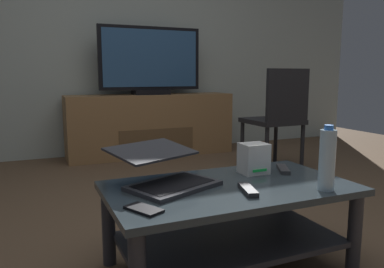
{
  "coord_description": "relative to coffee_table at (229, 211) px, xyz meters",
  "views": [
    {
      "loc": [
        -0.84,
        -1.72,
        0.85
      ],
      "look_at": [
        -0.03,
        0.17,
        0.53
      ],
      "focal_mm": 35.32,
      "sensor_mm": 36.0,
      "label": 1
    }
  ],
  "objects": [
    {
      "name": "router_box",
      "position": [
        0.2,
        0.13,
        0.19
      ],
      "size": [
        0.13,
        0.11,
        0.15
      ],
      "color": "white",
      "rests_on": "coffee_table"
    },
    {
      "name": "media_cabinet",
      "position": [
        0.41,
        2.47,
        0.06
      ],
      "size": [
        1.76,
        0.42,
        0.65
      ],
      "color": "olive",
      "rests_on": "ground"
    },
    {
      "name": "tv_remote",
      "position": [
        0.02,
        -0.12,
        0.13
      ],
      "size": [
        0.08,
        0.17,
        0.02
      ],
      "primitive_type": "cube",
      "rotation": [
        0.0,
        0.0,
        -0.26
      ],
      "color": "#2D2D30",
      "rests_on": "coffee_table"
    },
    {
      "name": "coffee_table",
      "position": [
        0.0,
        0.0,
        0.0
      ],
      "size": [
        1.06,
        0.59,
        0.38
      ],
      "color": "#2D383D",
      "rests_on": "ground"
    },
    {
      "name": "laptop",
      "position": [
        -0.26,
        0.11,
        0.18
      ],
      "size": [
        0.48,
        0.49,
        0.16
      ],
      "color": "#333338",
      "rests_on": "coffee_table"
    },
    {
      "name": "cell_phone",
      "position": [
        -0.43,
        -0.15,
        0.12
      ],
      "size": [
        0.13,
        0.16,
        0.01
      ],
      "primitive_type": "cube",
      "rotation": [
        0.0,
        0.0,
        0.47
      ],
      "color": "black",
      "rests_on": "coffee_table"
    },
    {
      "name": "dining_chair",
      "position": [
        1.21,
        1.32,
        0.25
      ],
      "size": [
        0.45,
        0.45,
        0.91
      ],
      "color": "black",
      "rests_on": "ground"
    },
    {
      "name": "water_bottle_near",
      "position": [
        0.33,
        -0.22,
        0.25
      ],
      "size": [
        0.07,
        0.07,
        0.27
      ],
      "color": "silver",
      "rests_on": "coffee_table"
    },
    {
      "name": "television",
      "position": [
        0.41,
        2.45,
        0.72
      ],
      "size": [
        1.08,
        0.2,
        0.7
      ],
      "color": "black",
      "rests_on": "media_cabinet"
    },
    {
      "name": "soundbar_remote",
      "position": [
        0.36,
        0.1,
        0.13
      ],
      "size": [
        0.11,
        0.16,
        0.02
      ],
      "primitive_type": "cube",
      "rotation": [
        0.0,
        0.0,
        -0.49
      ],
      "color": "#2D2D30",
      "rests_on": "coffee_table"
    },
    {
      "name": "ground_plane",
      "position": [
        0.06,
        0.33,
        -0.26
      ],
      "size": [
        7.68,
        7.68,
        0.0
      ],
      "primitive_type": "plane",
      "color": "brown"
    },
    {
      "name": "back_wall",
      "position": [
        0.06,
        2.79,
        1.14
      ],
      "size": [
        6.4,
        0.12,
        2.8
      ],
      "primitive_type": "cube",
      "color": "#A8B2A8",
      "rests_on": "ground"
    }
  ]
}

